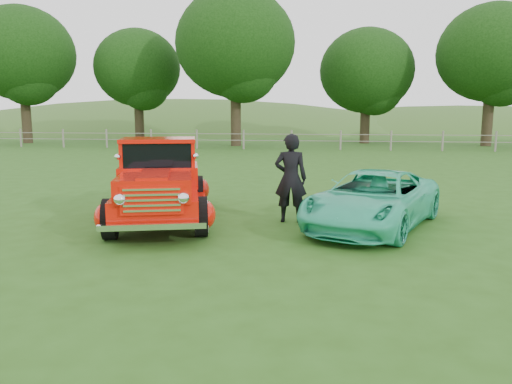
# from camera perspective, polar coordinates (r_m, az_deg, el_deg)

# --- Properties ---
(ground) EXTENTS (140.00, 140.00, 0.00)m
(ground) POSITION_cam_1_polar(r_m,az_deg,el_deg) (9.43, -4.14, -5.14)
(ground) COLOR #274F15
(ground) RESTS_ON ground
(distant_hills) EXTENTS (116.00, 60.00, 18.00)m
(distant_hills) POSITION_cam_1_polar(r_m,az_deg,el_deg) (69.01, 2.52, 3.45)
(distant_hills) COLOR #335720
(distant_hills) RESTS_ON ground
(fence_line) EXTENTS (48.00, 0.12, 1.20)m
(fence_line) POSITION_cam_1_polar(r_m,az_deg,el_deg) (31.05, 4.07, 5.97)
(fence_line) COLOR gray
(fence_line) RESTS_ON ground
(tree_far_west) EXTENTS (7.60, 7.60, 9.93)m
(tree_far_west) POSITION_cam_1_polar(r_m,az_deg,el_deg) (41.43, -25.20, 14.09)
(tree_far_west) COLOR black
(tree_far_west) RESTS_ON ground
(tree_mid_west) EXTENTS (6.40, 6.40, 8.46)m
(tree_mid_west) POSITION_cam_1_polar(r_m,az_deg,el_deg) (39.59, -13.40, 13.60)
(tree_mid_west) COLOR black
(tree_mid_west) RESTS_ON ground
(tree_near_west) EXTENTS (8.00, 8.00, 10.42)m
(tree_near_west) POSITION_cam_1_polar(r_m,az_deg,el_deg) (34.74, -2.38, 16.56)
(tree_near_west) COLOR black
(tree_near_west) RESTS_ON ground
(tree_near_east) EXTENTS (6.80, 6.80, 8.33)m
(tree_near_east) POSITION_cam_1_polar(r_m,az_deg,el_deg) (38.19, 12.54, 13.35)
(tree_near_east) COLOR black
(tree_near_east) RESTS_ON ground
(tree_mid_east) EXTENTS (7.20, 7.20, 9.44)m
(tree_mid_east) POSITION_cam_1_polar(r_m,az_deg,el_deg) (37.83, 25.40, 14.15)
(tree_mid_east) COLOR black
(tree_mid_east) RESTS_ON ground
(red_pickup) EXTENTS (3.14, 5.27, 1.78)m
(red_pickup) POSITION_cam_1_polar(r_m,az_deg,el_deg) (10.86, -10.91, 0.90)
(red_pickup) COLOR black
(red_pickup) RESTS_ON ground
(teal_sedan) EXTENTS (3.39, 4.54, 1.15)m
(teal_sedan) POSITION_cam_1_polar(r_m,az_deg,el_deg) (10.32, 13.24, -0.86)
(teal_sedan) COLOR #31C696
(teal_sedan) RESTS_ON ground
(man) EXTENTS (0.69, 0.46, 1.88)m
(man) POSITION_cam_1_polar(r_m,az_deg,el_deg) (10.53, 3.98, 1.58)
(man) COLOR black
(man) RESTS_ON ground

